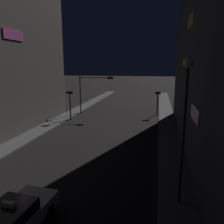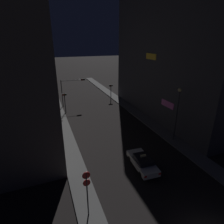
{
  "view_description": "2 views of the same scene",
  "coord_description": "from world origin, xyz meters",
  "px_view_note": "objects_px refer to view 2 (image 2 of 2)",
  "views": [
    {
      "loc": [
        5.46,
        3.15,
        6.83
      ],
      "look_at": [
        1.38,
        22.38,
        2.66
      ],
      "focal_mm": 35.13,
      "sensor_mm": 36.0,
      "label": 1
    },
    {
      "loc": [
        -8.88,
        -4.28,
        12.68
      ],
      "look_at": [
        0.52,
        20.4,
        2.41
      ],
      "focal_mm": 29.92,
      "sensor_mm": 36.0,
      "label": 2
    }
  ],
  "objects_px": {
    "street_lamp_near_block": "(178,106)",
    "sign_pole_left": "(87,190)",
    "traffic_light_left_kerb": "(65,99)",
    "traffic_light_right_kerb": "(111,89)",
    "traffic_light_overhead": "(71,87)",
    "taxi": "(143,162)"
  },
  "relations": [
    {
      "from": "street_lamp_near_block",
      "to": "taxi",
      "type": "bearing_deg",
      "value": -152.07
    },
    {
      "from": "taxi",
      "to": "street_lamp_near_block",
      "type": "height_order",
      "value": "street_lamp_near_block"
    },
    {
      "from": "traffic_light_overhead",
      "to": "traffic_light_left_kerb",
      "type": "relative_size",
      "value": 1.45
    },
    {
      "from": "sign_pole_left",
      "to": "street_lamp_near_block",
      "type": "bearing_deg",
      "value": 28.09
    },
    {
      "from": "street_lamp_near_block",
      "to": "traffic_light_right_kerb",
      "type": "bearing_deg",
      "value": 93.51
    },
    {
      "from": "traffic_light_overhead",
      "to": "street_lamp_near_block",
      "type": "relative_size",
      "value": 0.77
    },
    {
      "from": "taxi",
      "to": "traffic_light_left_kerb",
      "type": "xyz_separation_m",
      "value": [
        -5.35,
        19.02,
        1.96
      ]
    },
    {
      "from": "taxi",
      "to": "traffic_light_left_kerb",
      "type": "bearing_deg",
      "value": 105.7
    },
    {
      "from": "traffic_light_overhead",
      "to": "sign_pole_left",
      "type": "bearing_deg",
      "value": -96.99
    },
    {
      "from": "traffic_light_overhead",
      "to": "traffic_light_left_kerb",
      "type": "height_order",
      "value": "traffic_light_overhead"
    },
    {
      "from": "traffic_light_right_kerb",
      "to": "street_lamp_near_block",
      "type": "distance_m",
      "value": 20.75
    },
    {
      "from": "taxi",
      "to": "sign_pole_left",
      "type": "relative_size",
      "value": 1.14
    },
    {
      "from": "street_lamp_near_block",
      "to": "sign_pole_left",
      "type": "bearing_deg",
      "value": -151.91
    },
    {
      "from": "traffic_light_left_kerb",
      "to": "sign_pole_left",
      "type": "xyz_separation_m",
      "value": [
        -1.4,
        -22.64,
        -0.13
      ]
    },
    {
      "from": "traffic_light_left_kerb",
      "to": "street_lamp_near_block",
      "type": "height_order",
      "value": "street_lamp_near_block"
    },
    {
      "from": "traffic_light_right_kerb",
      "to": "sign_pole_left",
      "type": "distance_m",
      "value": 30.37
    },
    {
      "from": "traffic_light_right_kerb",
      "to": "traffic_light_left_kerb",
      "type": "bearing_deg",
      "value": -154.65
    },
    {
      "from": "taxi",
      "to": "traffic_light_right_kerb",
      "type": "distance_m",
      "value": 24.84
    },
    {
      "from": "traffic_light_overhead",
      "to": "traffic_light_left_kerb",
      "type": "bearing_deg",
      "value": -115.84
    },
    {
      "from": "traffic_light_left_kerb",
      "to": "traffic_light_right_kerb",
      "type": "distance_m",
      "value": 12.01
    },
    {
      "from": "traffic_light_left_kerb",
      "to": "street_lamp_near_block",
      "type": "bearing_deg",
      "value": -51.87
    },
    {
      "from": "sign_pole_left",
      "to": "traffic_light_left_kerb",
      "type": "bearing_deg",
      "value": 86.47
    }
  ]
}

